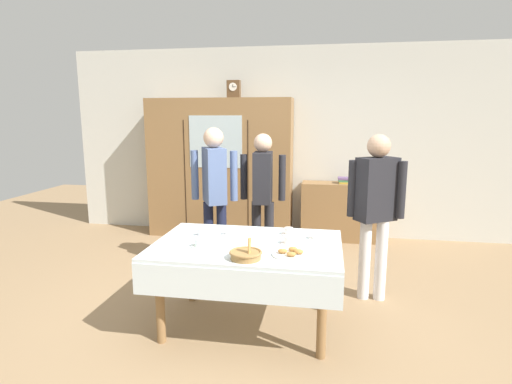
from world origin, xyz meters
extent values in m
plane|color=#997A56|center=(0.00, 0.00, 0.00)|extent=(12.00, 12.00, 0.00)
cube|color=silver|center=(0.00, 2.65, 1.35)|extent=(6.40, 0.10, 2.70)
cylinder|color=olive|center=(-0.62, -0.57, 0.35)|extent=(0.07, 0.07, 0.69)
cylinder|color=olive|center=(0.62, -0.57, 0.35)|extent=(0.07, 0.07, 0.69)
cylinder|color=olive|center=(-0.62, 0.17, 0.35)|extent=(0.07, 0.07, 0.69)
cylinder|color=olive|center=(0.62, 0.17, 0.35)|extent=(0.07, 0.07, 0.69)
cube|color=silver|center=(0.00, -0.20, 0.71)|extent=(1.51, 1.03, 0.03)
cube|color=silver|center=(0.00, -0.71, 0.57)|extent=(1.51, 0.01, 0.24)
cube|color=olive|center=(-0.90, 2.35, 0.99)|extent=(2.06, 0.45, 1.98)
cube|color=silver|center=(-0.90, 2.13, 1.39)|extent=(0.74, 0.01, 0.71)
cube|color=black|center=(-1.35, 2.13, 0.89)|extent=(0.01, 0.01, 1.58)
cube|color=black|center=(-0.45, 2.13, 0.89)|extent=(0.01, 0.01, 1.58)
cube|color=brown|center=(-0.69, 2.35, 2.10)|extent=(0.18, 0.10, 0.24)
cylinder|color=white|center=(-0.69, 2.30, 2.13)|extent=(0.11, 0.01, 0.11)
cube|color=black|center=(-0.69, 2.30, 2.14)|extent=(0.00, 0.00, 0.04)
cube|color=black|center=(-0.67, 2.30, 2.13)|extent=(0.05, 0.00, 0.00)
cube|color=olive|center=(0.85, 2.41, 0.41)|extent=(1.13, 0.35, 0.82)
cube|color=#B29333|center=(0.85, 2.41, 0.83)|extent=(0.12, 0.18, 0.02)
cube|color=#3D754C|center=(0.85, 2.41, 0.85)|extent=(0.14, 0.17, 0.03)
cube|color=#664C7A|center=(0.85, 2.41, 0.88)|extent=(0.15, 0.17, 0.03)
cylinder|color=white|center=(0.31, 0.10, 0.72)|extent=(0.13, 0.13, 0.01)
cylinder|color=white|center=(0.31, 0.10, 0.76)|extent=(0.08, 0.08, 0.05)
torus|color=white|center=(0.35, 0.10, 0.76)|extent=(0.04, 0.01, 0.04)
cylinder|color=#47230F|center=(0.31, 0.10, 0.78)|extent=(0.06, 0.06, 0.01)
cylinder|color=white|center=(0.55, 0.00, 0.72)|extent=(0.13, 0.13, 0.01)
cylinder|color=white|center=(0.55, 0.00, 0.76)|extent=(0.08, 0.08, 0.05)
torus|color=white|center=(0.59, 0.00, 0.76)|extent=(0.04, 0.01, 0.04)
cylinder|color=#47230F|center=(0.55, 0.00, 0.78)|extent=(0.06, 0.06, 0.01)
cylinder|color=silver|center=(-0.36, -0.36, 0.72)|extent=(0.13, 0.13, 0.01)
cylinder|color=silver|center=(-0.36, -0.36, 0.76)|extent=(0.08, 0.08, 0.05)
torus|color=silver|center=(-0.32, -0.36, 0.76)|extent=(0.04, 0.01, 0.04)
cylinder|color=white|center=(0.33, -0.17, 0.72)|extent=(0.13, 0.13, 0.01)
cylinder|color=white|center=(0.33, -0.17, 0.76)|extent=(0.08, 0.08, 0.05)
torus|color=white|center=(0.37, -0.17, 0.76)|extent=(0.04, 0.01, 0.04)
cylinder|color=white|center=(-0.42, -0.07, 0.72)|extent=(0.13, 0.13, 0.01)
cylinder|color=white|center=(-0.42, -0.07, 0.76)|extent=(0.08, 0.08, 0.05)
torus|color=white|center=(-0.39, -0.07, 0.76)|extent=(0.04, 0.01, 0.04)
cylinder|color=white|center=(-0.20, 0.00, 0.72)|extent=(0.13, 0.13, 0.01)
cylinder|color=white|center=(-0.20, 0.00, 0.76)|extent=(0.08, 0.08, 0.05)
torus|color=white|center=(-0.16, 0.00, 0.76)|extent=(0.04, 0.01, 0.04)
cylinder|color=#47230F|center=(-0.20, 0.00, 0.78)|extent=(0.06, 0.06, 0.01)
cylinder|color=#9E7542|center=(0.06, -0.57, 0.75)|extent=(0.22, 0.22, 0.05)
torus|color=#9E7542|center=(0.06, -0.57, 0.77)|extent=(0.24, 0.24, 0.02)
cylinder|color=tan|center=(0.08, -0.58, 0.82)|extent=(0.02, 0.03, 0.12)
cylinder|color=tan|center=(0.09, -0.57, 0.82)|extent=(0.02, 0.02, 0.12)
cylinder|color=tan|center=(0.08, -0.55, 0.82)|extent=(0.03, 0.03, 0.12)
cylinder|color=white|center=(0.37, -0.44, 0.73)|extent=(0.28, 0.28, 0.01)
ellipsoid|color=#BC7F3D|center=(0.43, -0.43, 0.75)|extent=(0.07, 0.05, 0.04)
ellipsoid|color=#BC7F3D|center=(0.38, -0.38, 0.75)|extent=(0.07, 0.05, 0.04)
ellipsoid|color=#BC7F3D|center=(0.31, -0.44, 0.75)|extent=(0.07, 0.05, 0.04)
ellipsoid|color=#BC7F3D|center=(0.38, -0.49, 0.75)|extent=(0.07, 0.05, 0.04)
cube|color=silver|center=(-0.58, -0.11, 0.72)|extent=(0.10, 0.01, 0.00)
ellipsoid|color=silver|center=(-0.53, -0.11, 0.72)|extent=(0.03, 0.02, 0.01)
cube|color=silver|center=(-0.58, 0.08, 0.72)|extent=(0.10, 0.01, 0.00)
ellipsoid|color=silver|center=(-0.52, 0.08, 0.72)|extent=(0.03, 0.02, 0.01)
cube|color=silver|center=(-0.54, -0.35, 0.72)|extent=(0.10, 0.01, 0.00)
ellipsoid|color=silver|center=(-0.48, -0.35, 0.72)|extent=(0.03, 0.02, 0.01)
cylinder|color=silver|center=(1.00, 0.51, 0.39)|extent=(0.11, 0.11, 0.78)
cylinder|color=silver|center=(1.15, 0.51, 0.39)|extent=(0.11, 0.11, 0.78)
cube|color=#232328|center=(1.08, 0.51, 1.07)|extent=(0.41, 0.36, 0.59)
sphere|color=tan|center=(1.08, 0.51, 1.47)|extent=(0.21, 0.21, 0.21)
cylinder|color=#232328|center=(0.86, 0.51, 1.07)|extent=(0.08, 0.08, 0.53)
cylinder|color=#232328|center=(1.30, 0.51, 1.07)|extent=(0.08, 0.08, 0.53)
cylinder|color=#232328|center=(-0.17, 1.20, 0.38)|extent=(0.11, 0.11, 0.76)
cylinder|color=#232328|center=(-0.02, 1.20, 0.38)|extent=(0.11, 0.11, 0.76)
cube|color=#232328|center=(-0.10, 1.20, 1.05)|extent=(0.22, 0.37, 0.57)
sphere|color=#DBB293|center=(-0.10, 1.20, 1.44)|extent=(0.21, 0.21, 0.21)
cylinder|color=#232328|center=(-0.32, 1.20, 1.05)|extent=(0.08, 0.08, 0.52)
cylinder|color=#232328|center=(0.12, 1.20, 1.05)|extent=(0.08, 0.08, 0.52)
cylinder|color=#191E38|center=(-0.66, 0.92, 0.40)|extent=(0.11, 0.11, 0.80)
cylinder|color=#191E38|center=(-0.51, 0.92, 0.40)|extent=(0.11, 0.11, 0.80)
cube|color=slate|center=(-0.59, 0.92, 1.10)|extent=(0.34, 0.41, 0.60)
sphere|color=#DBB293|center=(-0.59, 0.92, 1.51)|extent=(0.22, 0.22, 0.22)
cylinder|color=slate|center=(-0.81, 0.92, 1.10)|extent=(0.08, 0.08, 0.54)
cylinder|color=slate|center=(-0.37, 0.92, 1.10)|extent=(0.08, 0.08, 0.54)
camera|label=1|loc=(0.62, -3.35, 1.75)|focal=28.79mm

